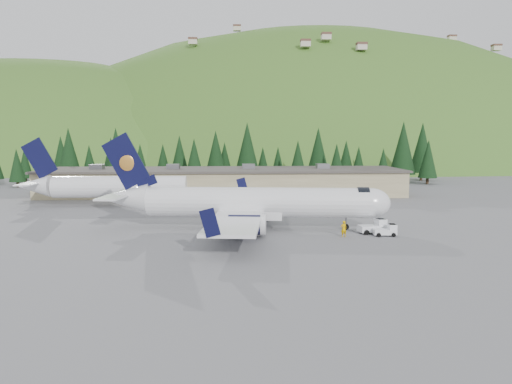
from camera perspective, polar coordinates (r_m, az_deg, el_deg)
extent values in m
plane|color=#5A5A5F|center=(62.97, 0.26, -4.23)|extent=(600.00, 600.00, 0.00)
cylinder|color=white|center=(62.44, 0.26, -1.17)|extent=(28.13, 6.74, 3.74)
ellipsoid|color=white|center=(63.20, 12.99, -1.24)|extent=(5.25, 4.25, 3.74)
cylinder|color=black|center=(62.99, 12.10, -0.84)|extent=(1.72, 3.22, 3.09)
cone|color=white|center=(65.56, -14.69, -0.67)|extent=(6.35, 4.37, 3.74)
cube|color=white|center=(62.73, -0.65, -2.59)|extent=(8.27, 4.03, 1.00)
cube|color=white|center=(62.72, -1.56, -2.06)|extent=(9.11, 34.26, 0.35)
cube|color=black|center=(79.43, -1.56, 0.67)|extent=(2.02, 0.37, 2.86)
cube|color=black|center=(46.09, -5.28, -3.53)|extent=(2.02, 0.37, 2.86)
cylinder|color=black|center=(68.46, -0.30, -2.06)|extent=(4.41, 2.73, 2.29)
cylinder|color=white|center=(68.36, 1.28, -2.07)|extent=(0.86, 2.48, 2.43)
cube|color=white|center=(68.38, -0.30, -1.60)|extent=(2.21, 0.48, 0.90)
cylinder|color=black|center=(57.09, -1.07, -3.76)|extent=(4.41, 2.73, 2.29)
cylinder|color=white|center=(56.97, 0.83, -3.78)|extent=(0.86, 2.48, 2.43)
cube|color=white|center=(57.00, -1.07, -3.22)|extent=(2.21, 0.48, 0.90)
cube|color=black|center=(65.10, -14.63, 3.40)|extent=(6.15, 0.96, 7.31)
ellipsoid|color=gold|center=(65.24, -14.41, 3.24)|extent=(1.98, 0.39, 1.97)
ellipsoid|color=gold|center=(64.86, -14.52, 3.22)|extent=(1.98, 0.39, 1.97)
cube|color=black|center=(64.52, -12.38, 1.13)|extent=(2.76, 0.54, 1.97)
cube|color=white|center=(65.66, -15.11, -0.23)|extent=(3.92, 12.66, 0.22)
cylinder|color=slate|center=(63.15, 10.25, -3.47)|extent=(0.22, 0.22, 1.79)
cylinder|color=black|center=(63.24, 10.24, -3.94)|extent=(0.78, 0.36, 0.76)
cylinder|color=slate|center=(65.67, -2.22, -2.91)|extent=(0.26, 0.26, 1.99)
cylinder|color=black|center=(65.71, -1.87, -3.30)|extent=(1.13, 0.47, 1.10)
cylinder|color=black|center=(65.79, -2.56, -3.29)|extent=(1.13, 0.47, 1.10)
cylinder|color=slate|center=(60.40, -2.72, -3.73)|extent=(0.26, 0.26, 1.99)
cylinder|color=black|center=(60.44, -2.35, -4.15)|extent=(1.13, 0.47, 1.10)
cylinder|color=black|center=(60.52, -3.10, -4.14)|extent=(1.13, 0.47, 1.10)
cylinder|color=white|center=(86.30, -15.27, 0.58)|extent=(22.00, 3.60, 3.60)
cone|color=white|center=(90.38, -23.97, 0.63)|extent=(5.00, 3.60, 3.60)
cube|color=black|center=(89.72, -23.51, 3.56)|extent=(5.82, 0.28, 6.89)
cube|color=white|center=(90.32, -23.99, 1.01)|extent=(2.40, 11.00, 0.20)
cube|color=white|center=(61.65, 13.11, -4.06)|extent=(3.47, 2.15, 0.76)
cube|color=white|center=(62.01, 14.03, -3.42)|extent=(1.32, 1.68, 0.97)
cube|color=black|center=(61.94, 14.04, -3.03)|extent=(1.20, 1.55, 0.11)
cylinder|color=black|center=(62.93, 13.66, -4.14)|extent=(0.64, 0.34, 0.61)
cylinder|color=black|center=(61.41, 14.37, -4.41)|extent=(0.64, 0.34, 0.61)
cylinder|color=black|center=(62.02, 11.86, -4.25)|extent=(0.64, 0.34, 0.61)
cylinder|color=black|center=(60.48, 12.53, -4.53)|extent=(0.64, 0.34, 0.61)
cube|color=white|center=(60.40, 14.50, -4.43)|extent=(2.66, 1.42, 0.61)
cube|color=white|center=(60.54, 15.31, -3.93)|extent=(0.92, 1.25, 0.78)
cube|color=black|center=(60.48, 15.32, -3.60)|extent=(0.83, 1.16, 0.09)
cylinder|color=black|center=(61.33, 15.11, -4.51)|extent=(0.49, 0.21, 0.49)
cylinder|color=black|center=(60.02, 15.46, -4.75)|extent=(0.49, 0.21, 0.49)
cylinder|color=black|center=(60.90, 13.53, -4.54)|extent=(0.49, 0.21, 0.49)
cylinder|color=black|center=(59.57, 13.85, -4.79)|extent=(0.49, 0.21, 0.49)
cube|color=gray|center=(100.25, -3.72, 1.11)|extent=(70.00, 16.00, 4.80)
cube|color=#47423D|center=(100.05, -3.73, 2.56)|extent=(71.00, 17.00, 0.40)
cube|color=slate|center=(103.52, -17.72, 2.76)|extent=(2.50, 2.50, 1.00)
cube|color=slate|center=(100.69, -9.44, 2.89)|extent=(2.50, 2.50, 1.00)
cube|color=slate|center=(100.04, -0.86, 2.95)|extent=(2.50, 2.50, 1.00)
cube|color=slate|center=(101.63, 7.63, 2.95)|extent=(2.50, 2.50, 1.00)
imported|color=#DFA400|center=(58.69, 9.99, -4.16)|extent=(0.76, 0.57, 1.90)
cone|color=black|center=(136.96, -24.90, 3.04)|extent=(3.68, 3.68, 7.52)
cone|color=black|center=(126.36, -25.66, 2.79)|extent=(3.70, 3.70, 7.57)
cone|color=black|center=(134.98, -21.38, 3.87)|extent=(4.91, 4.91, 10.03)
cone|color=black|center=(127.54, -20.59, 4.27)|extent=(5.71, 5.71, 11.69)
cone|color=black|center=(127.25, -18.50, 3.29)|extent=(4.00, 4.00, 8.19)
cone|color=black|center=(131.64, -16.22, 3.91)|extent=(4.76, 4.76, 9.74)
cone|color=black|center=(121.54, -15.68, 4.35)|extent=(5.71, 5.71, 11.68)
cone|color=black|center=(119.13, -13.08, 3.36)|extent=(4.14, 4.14, 8.47)
cone|color=black|center=(127.03, -10.58, 3.55)|extent=(4.08, 4.08, 8.34)
cone|color=black|center=(126.04, -8.73, 4.11)|extent=(4.95, 4.95, 10.12)
cone|color=black|center=(116.43, -7.07, 3.75)|extent=(4.65, 4.65, 9.51)
cone|color=black|center=(121.33, -4.62, 4.39)|extent=(5.44, 5.44, 11.13)
cone|color=black|center=(123.82, -3.61, 3.70)|extent=(4.26, 4.26, 8.72)
cone|color=black|center=(122.06, -1.01, 4.95)|extent=(6.26, 6.26, 12.81)
cone|color=black|center=(127.01, 0.78, 3.45)|extent=(3.74, 3.74, 7.65)
cone|color=black|center=(129.82, 2.53, 3.50)|extent=(3.72, 3.72, 7.62)
cone|color=black|center=(119.52, 4.81, 3.72)|extent=(4.46, 4.46, 9.12)
cone|color=black|center=(127.15, 7.12, 4.67)|extent=(5.78, 5.78, 11.83)
cone|color=black|center=(120.72, 9.19, 3.49)|extent=(4.15, 4.15, 8.49)
cone|color=black|center=(132.66, 10.25, 3.88)|extent=(4.43, 4.43, 9.05)
cone|color=black|center=(131.13, 11.64, 3.46)|extent=(3.81, 3.81, 7.80)
cone|color=black|center=(126.53, 14.33, 3.19)|extent=(3.66, 3.66, 7.48)
cone|color=black|center=(129.69, 16.45, 4.87)|extent=(6.41, 6.41, 13.11)
cone|color=black|center=(128.22, 19.07, 3.62)|extent=(4.53, 4.53, 9.27)
cone|color=black|center=(138.04, 18.45, 4.84)|extent=(6.36, 6.36, 13.00)
ellipsoid|color=#3D621C|center=(262.24, -22.50, -13.39)|extent=(336.00, 240.00, 240.00)
ellipsoid|color=#3D621C|center=(282.39, 6.45, -13.66)|extent=(420.00, 300.00, 300.00)
ellipsoid|color=#3D621C|center=(356.44, 25.08, -9.95)|extent=(392.00, 280.00, 280.00)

